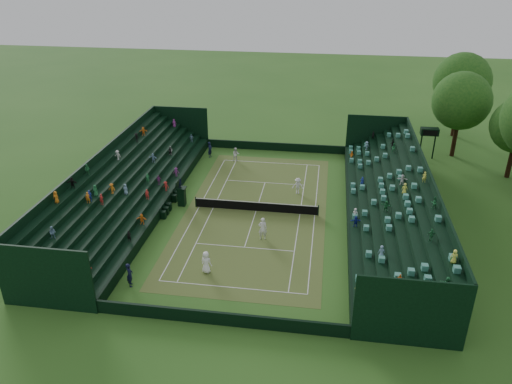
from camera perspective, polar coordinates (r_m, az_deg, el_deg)
ground at (r=46.76m, az=-0.00°, el=-2.20°), size 160.00×160.00×0.00m
court_surface at (r=46.76m, az=-0.00°, el=-2.20°), size 12.97×26.77×0.01m
perimeter_wall_north at (r=60.93m, az=2.22°, el=5.21°), size 17.17×0.20×1.00m
perimeter_wall_south at (r=33.50m, az=-4.16°, el=-14.22°), size 17.17×0.20×1.00m
perimeter_wall_east at (r=46.19m, az=10.48°, el=-2.36°), size 0.20×31.77×1.00m
perimeter_wall_west at (r=48.38m, az=-9.99°, el=-0.94°), size 0.20×31.77×1.00m
north_grandstand at (r=46.11m, az=15.76°, el=-1.53°), size 6.60×32.00×4.90m
south_grandstand at (r=49.36m, az=-14.70°, el=0.48°), size 6.60×32.00×4.90m
tennis_net at (r=46.52m, az=-0.00°, el=-1.63°), size 11.67×0.10×1.06m
scoreboard_tower at (r=60.96m, az=19.20°, el=6.41°), size 2.00×1.00×3.70m
umpire_chair at (r=47.86m, az=-8.53°, el=-0.22°), size 0.88×0.88×2.77m
courtside_chairs at (r=48.22m, az=-9.64°, el=-1.14°), size 0.49×5.46×1.06m
player_near_west at (r=38.06m, az=-5.71°, el=-7.99°), size 1.02×0.83×1.80m
player_near_east at (r=41.93m, az=0.77°, el=-4.18°), size 0.83×0.63×2.03m
player_far_west at (r=57.64m, az=-2.31°, el=4.31°), size 0.98×0.88×1.64m
player_far_east at (r=49.95m, az=4.80°, el=0.71°), size 1.11×0.67×1.68m
line_judge_north at (r=59.02m, az=-5.28°, el=4.86°), size 0.60×0.77×1.87m
line_judge_south at (r=37.61m, az=-14.24°, el=-9.15°), size 0.67×0.81×1.89m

